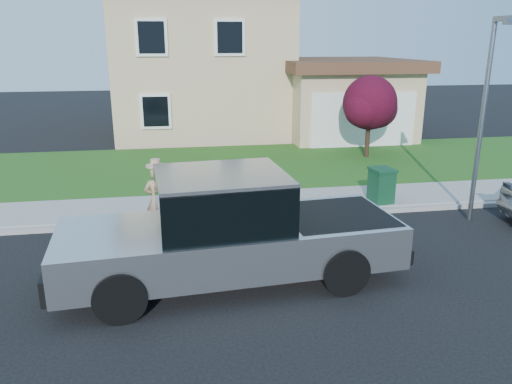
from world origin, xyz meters
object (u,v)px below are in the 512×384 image
trash_bin (381,185)px  street_lamp (485,110)px  pickup_truck (229,232)px  woman (157,199)px  ornamental_tree (370,105)px

trash_bin → street_lamp: (1.89, -1.43, 2.22)m
trash_bin → street_lamp: street_lamp is taller
trash_bin → pickup_truck: bearing=-148.8°
pickup_truck → street_lamp: street_lamp is taller
woman → trash_bin: size_ratio=1.92×
woman → pickup_truck: bearing=128.4°
pickup_truck → street_lamp: (6.55, 2.32, 1.85)m
street_lamp → ornamental_tree: bearing=87.7°
ornamental_tree → trash_bin: 6.15m
woman → street_lamp: (7.96, -0.38, 1.98)m
woman → trash_bin: bearing=-159.4°
pickup_truck → woman: (-1.41, 2.70, -0.13)m
woman → street_lamp: street_lamp is taller
woman → ornamental_tree: ornamental_tree is taller
pickup_truck → street_lamp: size_ratio=1.34×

